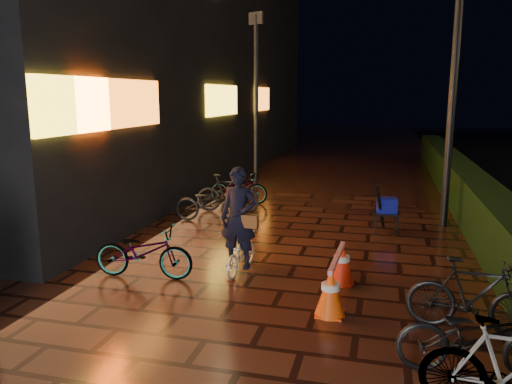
# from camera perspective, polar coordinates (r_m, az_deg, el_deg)

# --- Properties ---
(ground) EXTENTS (80.00, 80.00, 0.00)m
(ground) POSITION_cam_1_polar(r_m,az_deg,el_deg) (6.30, 0.85, -14.94)
(ground) COLOR #381911
(ground) RESTS_ON ground
(hedge) EXTENTS (0.70, 20.00, 1.00)m
(hedge) POSITION_cam_1_polar(r_m,az_deg,el_deg) (13.84, 22.43, 0.80)
(hedge) COLOR black
(hedge) RESTS_ON ground
(storefront_block) EXTENTS (12.09, 22.00, 9.00)m
(storefront_block) POSITION_cam_1_polar(r_m,az_deg,el_deg) (20.23, -18.67, 15.41)
(storefront_block) COLOR black
(storefront_block) RESTS_ON ground
(lamp_post_hedge) EXTENTS (0.55, 0.29, 5.84)m
(lamp_post_hedge) POSITION_cam_1_polar(r_m,az_deg,el_deg) (11.10, 21.71, 12.62)
(lamp_post_hedge) COLOR black
(lamp_post_hedge) RESTS_ON ground
(lamp_post_sf) EXTENTS (0.47, 0.26, 5.07)m
(lamp_post_sf) POSITION_cam_1_polar(r_m,az_deg,el_deg) (14.83, 0.01, 11.15)
(lamp_post_sf) COLOR black
(lamp_post_sf) RESTS_ON ground
(cyclist) EXTENTS (0.62, 1.20, 1.69)m
(cyclist) POSITION_cam_1_polar(r_m,az_deg,el_deg) (7.79, -1.87, -4.86)
(cyclist) COLOR silver
(cyclist) RESTS_ON ground
(traffic_barrier) EXTENTS (0.44, 1.55, 0.62)m
(traffic_barrier) POSITION_cam_1_polar(r_m,az_deg,el_deg) (7.03, 9.18, -9.50)
(traffic_barrier) COLOR #FE4E0D
(traffic_barrier) RESTS_ON ground
(cart_assembly) EXTENTS (0.58, 0.60, 1.01)m
(cart_assembly) POSITION_cam_1_polar(r_m,az_deg,el_deg) (10.46, 14.66, -1.69)
(cart_assembly) COLOR black
(cart_assembly) RESTS_ON ground
(parked_bikes_storefront) EXTENTS (1.80, 6.13, 0.90)m
(parked_bikes_storefront) POSITION_cam_1_polar(r_m,az_deg,el_deg) (10.86, -5.19, -1.46)
(parked_bikes_storefront) COLOR black
(parked_bikes_storefront) RESTS_ON ground
(parked_bikes_hedge) EXTENTS (1.73, 2.17, 0.90)m
(parked_bikes_hedge) POSITION_cam_1_polar(r_m,az_deg,el_deg) (5.68, 24.66, -14.20)
(parked_bikes_hedge) COLOR black
(parked_bikes_hedge) RESTS_ON ground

